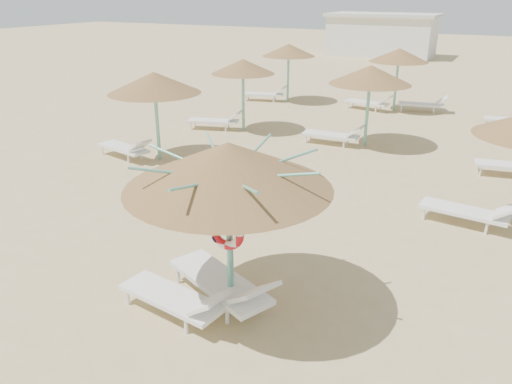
% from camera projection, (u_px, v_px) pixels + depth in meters
% --- Properties ---
extents(ground, '(120.00, 120.00, 0.00)m').
position_uv_depth(ground, '(214.00, 292.00, 8.80)').
color(ground, tan).
rests_on(ground, ground).
extents(main_palapa, '(3.20, 3.20, 2.87)m').
position_uv_depth(main_palapa, '(228.00, 166.00, 7.47)').
color(main_palapa, '#6AB8A3').
rests_on(main_palapa, ground).
extents(lounger_main_a, '(2.07, 0.88, 0.73)m').
position_uv_depth(lounger_main_a, '(177.00, 298.00, 8.02)').
color(lounger_main_a, white).
rests_on(lounger_main_a, ground).
extents(lounger_main_b, '(2.39, 1.57, 0.84)m').
position_uv_depth(lounger_main_b, '(224.00, 283.00, 8.34)').
color(lounger_main_b, white).
rests_on(lounger_main_b, ground).
extents(palapa_field, '(14.29, 12.99, 2.71)m').
position_uv_depth(palapa_field, '(381.00, 74.00, 16.78)').
color(palapa_field, '#6AB8A3').
rests_on(palapa_field, ground).
extents(service_hut, '(8.40, 4.40, 3.25)m').
position_uv_depth(service_hut, '(382.00, 35.00, 39.54)').
color(service_hut, silver).
rests_on(service_hut, ground).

